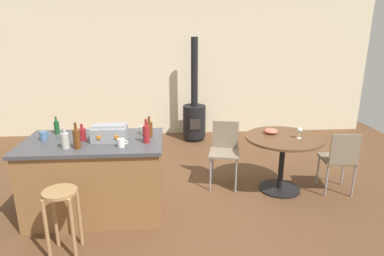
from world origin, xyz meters
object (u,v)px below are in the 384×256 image
Objects in this scene: wooden_stool at (62,209)px; cup_1 at (44,136)px; bottle_2 at (65,140)px; dining_table at (283,150)px; wine_glass at (300,130)px; kitchen_island at (96,177)px; wood_stove at (194,116)px; folding_chair_near at (340,157)px; serving_bowl at (271,131)px; bottle_1 at (82,134)px; folding_chair_far at (225,148)px; bottle_4 at (77,138)px; bottle_5 at (149,129)px; cup_3 at (98,130)px; toolbox at (110,133)px; bottle_3 at (146,134)px; bottle_0 at (57,127)px; cup_2 at (144,130)px; cup_0 at (121,143)px.

cup_1 reaches higher than wooden_stool.
bottle_2 reaches higher than wooden_stool.
wine_glass is at bearing -22.06° from dining_table.
kitchen_island is 0.79× the size of wood_stove.
folding_chair_near is 0.93m from serving_bowl.
wooden_stool is at bearing -114.34° from wood_stove.
kitchen_island is 0.53m from bottle_1.
folding_chair_far is 1.99m from wood_stove.
bottle_4 reaches higher than bottle_5.
folding_chair_near is 3.07m from cup_3.
folding_chair_near is at bearing 4.79° from kitchen_island.
kitchen_island is 5.57× the size of bottle_4.
wood_stove reaches higher than toolbox.
toolbox reaches higher than serving_bowl.
wooden_stool is at bearing -102.66° from kitchen_island.
bottle_1 reaches higher than serving_bowl.
toolbox is at bearing -155.53° from folding_chair_far.
bottle_3 is at bearing -166.76° from wine_glass.
cup_1 is 0.65× the size of serving_bowl.
bottle_0 is 1.68× the size of cup_2.
folding_chair_far reaches higher than folding_chair_near.
folding_chair_near is 2.52m from bottle_3.
bottle_4 is at bearing -116.98° from wood_stove.
folding_chair_far is 7.10× the size of cup_2.
cup_1 is at bearing -169.74° from serving_bowl.
cup_1 reaches higher than serving_bowl.
bottle_4 is (-0.71, -0.13, 0.00)m from bottle_3.
kitchen_island is at bearing 66.88° from bottle_4.
cup_1 is at bearing -178.35° from bottle_5.
bottle_3 is at bearing 8.47° from bottle_2.
folding_chair_near is at bearing -14.93° from folding_chair_far.
kitchen_island reaches higher than wine_glass.
bottle_0 is at bearing 179.45° from folding_chair_near.
bottle_5 reaches higher than kitchen_island.
kitchen_island is 3.06m from folding_chair_near.
serving_bowl is (0.87, -2.05, 0.30)m from wood_stove.
cup_0 is at bearing -18.06° from cup_1.
bottle_3 is at bearing -81.39° from cup_2.
wooden_stool is at bearing -64.22° from cup_1.
bottle_2 reaches higher than cup_3.
folding_chair_far is at bearing 27.26° from bottle_4.
bottle_4 is (0.06, 0.50, 0.53)m from wooden_stool.
bottle_3 is (1.08, -0.40, 0.02)m from bottle_0.
cup_1 is (-0.45, 0.30, -0.06)m from bottle_4.
dining_table is at bearing 9.85° from kitchen_island.
folding_chair_near is (3.05, 0.26, 0.05)m from kitchen_island.
cup_0 is at bearing -109.38° from wood_stove.
toolbox is 1.43× the size of bottle_3.
cup_3 is at bearing 126.50° from toolbox.
folding_chair_far is at bearing 21.65° from kitchen_island.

